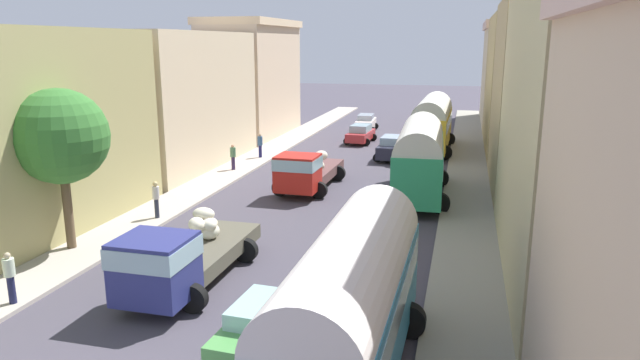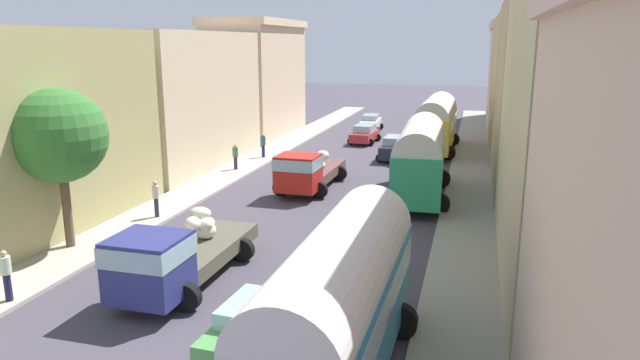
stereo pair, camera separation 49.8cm
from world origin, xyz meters
The scene contains 24 objects.
ground_plane centered at (0.00, 27.00, 0.00)m, with size 154.00×154.00×0.00m, color #433F4A.
sidewalk_left centered at (-7.25, 27.00, 0.07)m, with size 2.50×70.00×0.14m, color #AFA498.
sidewalk_right centered at (7.25, 27.00, 0.07)m, with size 2.50×70.00×0.14m, color gray.
building_left_1 centered at (-11.00, 11.99, 4.32)m, with size 5.00×12.41×8.64m.
building_left_2 centered at (-11.24, 25.70, 4.35)m, with size 5.48×13.81×8.71m.
building_left_3 centered at (-11.16, 39.05, 4.99)m, with size 5.85×11.54×9.92m.
building_right_1 centered at (10.75, 12.19, 6.03)m, with size 4.51×14.20×12.06m.
building_right_2 centered at (11.02, 25.06, 5.13)m, with size 5.03×10.66×10.25m.
building_right_3 centered at (10.77, 37.90, 5.00)m, with size 4.55×13.95×9.99m.
building_right_4 centered at (10.88, 52.08, 5.03)m, with size 5.24×13.42×9.99m.
parked_bus_0 centered at (4.55, 3.72, 2.20)m, with size 3.25×8.54×3.97m.
parked_bus_1 centered at (4.73, 21.36, 2.27)m, with size 3.46×8.70×4.10m.
parked_bus_2 centered at (4.58, 35.10, 2.28)m, with size 3.41×9.53×4.14m.
cargo_truck_0 centered at (-1.91, 7.55, 1.25)m, with size 3.08×7.18×2.38m.
cargo_truck_1 centered at (-1.37, 21.10, 1.20)m, with size 3.14×7.05×2.33m.
car_0 centered at (-1.27, 37.44, 0.75)m, with size 2.35×4.12×1.50m.
car_1 centered at (-1.94, 43.88, 0.79)m, with size 2.23×4.31×1.55m.
car_2 centered at (2.08, 4.72, 0.71)m, with size 2.52×3.91×1.38m.
car_3 centered at (2.12, 31.31, 0.82)m, with size 2.39×4.11×1.64m.
pedestrian_0 centered at (-6.91, 29.04, 1.05)m, with size 0.36×0.36×1.84m.
pedestrian_1 centered at (-7.20, 24.84, 1.00)m, with size 0.40×0.40×1.76m.
pedestrian_2 centered at (-6.64, 14.37, 1.08)m, with size 0.42×0.42×1.86m.
pedestrian_3 centered at (-6.42, 5.21, 1.03)m, with size 0.36×0.36×1.80m.
roadside_tree_1 centered at (-7.90, 9.98, 4.56)m, with size 3.63×3.63×6.40m.
Camera 2 is at (7.35, -8.31, 8.04)m, focal length 32.27 mm.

